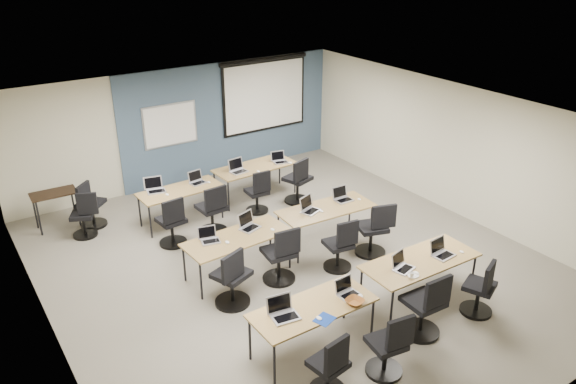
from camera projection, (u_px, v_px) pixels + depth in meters
floor at (291, 262)px, 10.04m from camera, size 8.00×9.00×0.02m
ceiling at (292, 117)px, 8.93m from camera, size 8.00×9.00×0.02m
wall_back at (182, 126)px, 12.89m from camera, size 8.00×0.04×2.70m
wall_front at (524, 337)px, 6.08m from camera, size 8.00×0.04×2.70m
wall_left at (43, 264)px, 7.45m from camera, size 0.04×9.00×2.70m
wall_right at (452, 149)px, 11.52m from camera, size 0.04×9.00×2.70m
blue_accent_panel at (230, 118)px, 13.50m from camera, size 5.50×0.04×2.70m
whiteboard at (170, 125)px, 12.64m from camera, size 1.28×0.03×0.98m
projector_screen at (265, 91)px, 13.71m from camera, size 2.40×0.10×1.82m
training_table_front_left at (313, 309)px, 7.64m from camera, size 1.77×0.74×0.73m
training_table_front_right at (420, 262)px, 8.74m from camera, size 1.92×0.80×0.73m
training_table_mid_left at (237, 239)px, 9.41m from camera, size 1.82×0.76×0.73m
training_table_mid_right at (326, 210)px, 10.42m from camera, size 1.83×0.76×0.73m
training_table_back_left at (180, 192)px, 11.19m from camera, size 1.66×0.69×0.73m
training_table_back_right at (255, 168)px, 12.32m from camera, size 1.82×0.76×0.73m
laptop_0 at (283, 312)px, 7.41m from camera, size 0.36×0.31×0.27m
mouse_0 at (319, 318)px, 7.37m from camera, size 0.08×0.11×0.04m
task_chair_0 at (330, 370)px, 6.97m from camera, size 0.48×0.48×0.96m
laptop_1 at (347, 291)px, 7.87m from camera, size 0.30×0.25×0.23m
mouse_1 at (361, 296)px, 7.83m from camera, size 0.07×0.10×0.03m
task_chair_1 at (389, 350)px, 7.31m from camera, size 0.50×0.50×0.98m
laptop_2 at (402, 265)px, 8.48m from camera, size 0.32×0.27×0.24m
mouse_2 at (416, 273)px, 8.36m from camera, size 0.10×0.12×0.04m
task_chair_2 at (425, 310)px, 8.04m from camera, size 0.58×0.58×1.05m
laptop_3 at (441, 251)px, 8.84m from camera, size 0.34×0.29×0.26m
mouse_3 at (462, 252)px, 8.93m from camera, size 0.07×0.09×0.03m
task_chair_3 at (481, 292)px, 8.50m from camera, size 0.52×0.49×0.97m
laptop_4 at (209, 238)px, 9.25m from camera, size 0.31×0.26×0.23m
mouse_4 at (227, 242)px, 9.21m from camera, size 0.08×0.11×0.04m
task_chair_4 at (232, 282)px, 8.70m from camera, size 0.59×0.57×1.04m
laptop_5 at (248, 224)px, 9.67m from camera, size 0.35×0.29×0.26m
mouse_5 at (273, 229)px, 9.61m from camera, size 0.08×0.11×0.03m
task_chair_5 at (281, 259)px, 9.33m from camera, size 0.56×0.56×1.04m
laptop_6 at (309, 208)px, 10.27m from camera, size 0.35×0.29×0.26m
mouse_6 at (321, 211)px, 10.25m from camera, size 0.08×0.10×0.03m
task_chair_6 at (340, 249)px, 9.68m from camera, size 0.50×0.50×0.98m
laptop_7 at (342, 197)px, 10.70m from camera, size 0.33×0.28×0.25m
mouse_7 at (359, 199)px, 10.72m from camera, size 0.06×0.09×0.03m
task_chair_7 at (374, 233)px, 10.13m from camera, size 0.58×0.57×1.04m
laptop_8 at (155, 188)px, 11.08m from camera, size 0.36×0.31×0.27m
mouse_8 at (167, 194)px, 10.92m from camera, size 0.09×0.11×0.04m
task_chair_8 at (172, 225)px, 10.45m from camera, size 0.52×0.52×1.00m
laptop_9 at (197, 180)px, 11.45m from camera, size 0.31×0.27×0.24m
mouse_9 at (209, 182)px, 11.47m from camera, size 0.06×0.09×0.03m
task_chair_9 at (213, 213)px, 10.86m from camera, size 0.57×0.57×1.05m
laptop_10 at (238, 169)px, 12.00m from camera, size 0.36×0.30×0.27m
mouse_10 at (258, 171)px, 12.00m from camera, size 0.06×0.09×0.03m
task_chair_10 at (258, 195)px, 11.72m from camera, size 0.48×0.48×0.96m
laptop_11 at (280, 160)px, 12.50m from camera, size 0.31×0.27×0.24m
mouse_11 at (290, 163)px, 12.46m from camera, size 0.08×0.11×0.04m
task_chair_11 at (298, 184)px, 12.14m from camera, size 0.59×0.57×1.05m
blue_mousepad at (324, 319)px, 7.36m from camera, size 0.32×0.29×0.01m
snack_bowl at (355, 301)px, 7.67m from camera, size 0.33×0.33×0.07m
snack_plate at (413, 275)px, 8.32m from camera, size 0.22×0.22×0.01m
coffee_cup at (412, 275)px, 8.26m from camera, size 0.07×0.07×0.05m
utility_table at (54, 197)px, 11.02m from camera, size 0.86×0.48×0.75m
spare_chair_a at (90, 208)px, 11.12m from camera, size 0.61×0.52×1.00m
spare_chair_b at (85, 218)px, 10.76m from camera, size 0.51×0.47×0.95m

